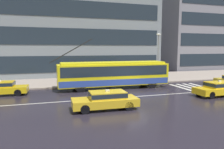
# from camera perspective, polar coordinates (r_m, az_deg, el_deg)

# --- Properties ---
(ground_plane) EXTENTS (160.00, 160.00, 0.00)m
(ground_plane) POSITION_cam_1_polar(r_m,az_deg,el_deg) (20.32, 5.87, -5.13)
(ground_plane) COLOR #25202A
(sidewalk_slab) EXTENTS (80.00, 10.00, 0.14)m
(sidewalk_slab) POSITION_cam_1_polar(r_m,az_deg,el_deg) (29.51, -1.51, -1.18)
(sidewalk_slab) COLOR gray
(sidewalk_slab) RESTS_ON ground_plane
(crosswalk_stripe_edge_near) EXTENTS (0.44, 4.40, 0.01)m
(crosswalk_stripe_edge_near) POSITION_cam_1_polar(r_m,az_deg,el_deg) (24.52, 18.08, -3.35)
(crosswalk_stripe_edge_near) COLOR beige
(crosswalk_stripe_edge_near) RESTS_ON ground_plane
(crosswalk_stripe_inner_a) EXTENTS (0.44, 4.40, 0.01)m
(crosswalk_stripe_inner_a) POSITION_cam_1_polar(r_m,az_deg,el_deg) (25.04, 19.78, -3.20)
(crosswalk_stripe_inner_a) COLOR beige
(crosswalk_stripe_inner_a) RESTS_ON ground_plane
(crosswalk_stripe_center) EXTENTS (0.44, 4.40, 0.01)m
(crosswalk_stripe_center) POSITION_cam_1_polar(r_m,az_deg,el_deg) (25.59, 21.40, -3.07)
(crosswalk_stripe_center) COLOR beige
(crosswalk_stripe_center) RESTS_ON ground_plane
(crosswalk_stripe_inner_b) EXTENTS (0.44, 4.40, 0.01)m
(crosswalk_stripe_inner_b) POSITION_cam_1_polar(r_m,az_deg,el_deg) (26.15, 22.95, -2.93)
(crosswalk_stripe_inner_b) COLOR beige
(crosswalk_stripe_inner_b) RESTS_ON ground_plane
(lane_centre_line) EXTENTS (72.00, 0.14, 0.01)m
(lane_centre_line) POSITION_cam_1_polar(r_m,az_deg,el_deg) (19.25, 7.25, -5.83)
(lane_centre_line) COLOR silver
(lane_centre_line) RESTS_ON ground_plane
(trolleybus) EXTENTS (12.53, 2.62, 5.25)m
(trolleybus) POSITION_cam_1_polar(r_m,az_deg,el_deg) (22.76, 0.49, 0.20)
(trolleybus) COLOR yellow
(trolleybus) RESTS_ON ground_plane
(taxi_oncoming_near) EXTENTS (4.66, 1.84, 1.39)m
(taxi_oncoming_near) POSITION_cam_1_polar(r_m,az_deg,el_deg) (15.02, -1.64, -6.68)
(taxi_oncoming_near) COLOR gold
(taxi_oncoming_near) RESTS_ON ground_plane
(taxi_queued_behind_bus) EXTENTS (4.55, 1.97, 1.39)m
(taxi_queued_behind_bus) POSITION_cam_1_polar(r_m,az_deg,el_deg) (21.90, -27.68, -3.15)
(taxi_queued_behind_bus) COLOR gold
(taxi_queued_behind_bus) RESTS_ON ground_plane
(taxi_oncoming_far) EXTENTS (4.43, 1.94, 1.39)m
(taxi_oncoming_far) POSITION_cam_1_polar(r_m,az_deg,el_deg) (21.50, 26.67, -3.28)
(taxi_oncoming_far) COLOR yellow
(taxi_oncoming_far) RESTS_ON ground_plane
(pedestrian_at_shelter) EXTENTS (0.51, 0.51, 1.66)m
(pedestrian_at_shelter) POSITION_cam_1_polar(r_m,az_deg,el_deg) (25.82, -5.78, -0.02)
(pedestrian_at_shelter) COLOR black
(pedestrian_at_shelter) RESTS_ON sidewalk_slab
(pedestrian_approaching_curb) EXTENTS (1.35, 1.35, 1.92)m
(pedestrian_approaching_curb) POSITION_cam_1_polar(r_m,az_deg,el_deg) (25.31, -0.78, 1.10)
(pedestrian_approaching_curb) COLOR black
(pedestrian_approaching_curb) RESTS_ON sidewalk_slab
(pedestrian_walking_past) EXTENTS (1.14, 1.14, 1.99)m
(pedestrian_walking_past) POSITION_cam_1_polar(r_m,az_deg,el_deg) (26.01, -11.63, 1.20)
(pedestrian_walking_past) COLOR #454A50
(pedestrian_walking_past) RESTS_ON sidewalk_slab
(pedestrian_waiting_by_pole) EXTENTS (1.42, 1.42, 1.93)m
(pedestrian_waiting_by_pole) POSITION_cam_1_polar(r_m,az_deg,el_deg) (25.76, 2.59, 1.33)
(pedestrian_waiting_by_pole) COLOR navy
(pedestrian_waiting_by_pole) RESTS_ON sidewalk_slab
(street_lamp) EXTENTS (0.60, 0.32, 6.02)m
(street_lamp) POSITION_cam_1_polar(r_m,az_deg,el_deg) (27.87, 12.37, 5.77)
(street_lamp) COLOR gray
(street_lamp) RESTS_ON sidewalk_slab
(office_tower_corner_left) EXTENTS (27.18, 15.13, 19.63)m
(office_tower_corner_left) POSITION_cam_1_polar(r_m,az_deg,el_deg) (38.41, -11.15, 15.18)
(office_tower_corner_left) COLOR gray
(office_tower_corner_left) RESTS_ON ground_plane
(office_tower_corner_right) EXTENTS (19.18, 15.76, 27.34)m
(office_tower_corner_right) POSITION_cam_1_polar(r_m,az_deg,el_deg) (53.65, 21.58, 16.61)
(office_tower_corner_right) COLOR gray
(office_tower_corner_right) RESTS_ON ground_plane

